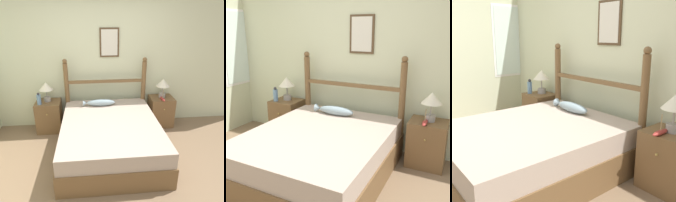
# 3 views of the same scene
# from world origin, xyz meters

# --- Properties ---
(ground_plane) EXTENTS (16.00, 16.00, 0.00)m
(ground_plane) POSITION_xyz_m (0.00, 0.00, 0.00)
(ground_plane) COLOR #7A6047
(wall_back) EXTENTS (6.40, 0.08, 2.55)m
(wall_back) POSITION_xyz_m (0.00, 1.73, 1.28)
(wall_back) COLOR beige
(wall_back) RESTS_ON ground_plane
(bed) EXTENTS (1.58, 1.93, 0.56)m
(bed) POSITION_xyz_m (0.05, 0.62, 0.28)
(bed) COLOR brown
(bed) RESTS_ON ground_plane
(headboard) EXTENTS (1.58, 0.09, 1.40)m
(headboard) POSITION_xyz_m (0.05, 1.54, 0.75)
(headboard) COLOR brown
(headboard) RESTS_ON ground_plane
(nightstand_left) EXTENTS (0.46, 0.43, 0.60)m
(nightstand_left) POSITION_xyz_m (-1.07, 1.46, 0.30)
(nightstand_left) COLOR brown
(nightstand_left) RESTS_ON ground_plane
(nightstand_right) EXTENTS (0.46, 0.43, 0.60)m
(nightstand_right) POSITION_xyz_m (1.16, 1.46, 0.30)
(nightstand_right) COLOR brown
(nightstand_right) RESTS_ON ground_plane
(table_lamp_left) EXTENTS (0.26, 0.26, 0.37)m
(table_lamp_left) POSITION_xyz_m (-1.08, 1.50, 0.87)
(table_lamp_left) COLOR gray
(table_lamp_left) RESTS_ON nightstand_left
(table_lamp_right) EXTENTS (0.26, 0.26, 0.37)m
(table_lamp_right) POSITION_xyz_m (1.17, 1.48, 0.87)
(table_lamp_right) COLOR gray
(table_lamp_right) RESTS_ON nightstand_right
(bottle) EXTENTS (0.07, 0.07, 0.23)m
(bottle) POSITION_xyz_m (-1.20, 1.36, 0.71)
(bottle) COLOR #668CB2
(bottle) RESTS_ON nightstand_left
(model_boat) EXTENTS (0.06, 0.25, 0.20)m
(model_boat) POSITION_xyz_m (1.13, 1.33, 0.63)
(model_boat) COLOR maroon
(model_boat) RESTS_ON nightstand_right
(fish_pillow) EXTENTS (0.59, 0.15, 0.12)m
(fish_pillow) POSITION_xyz_m (-0.09, 1.28, 0.62)
(fish_pillow) COLOR #8499A3
(fish_pillow) RESTS_ON bed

